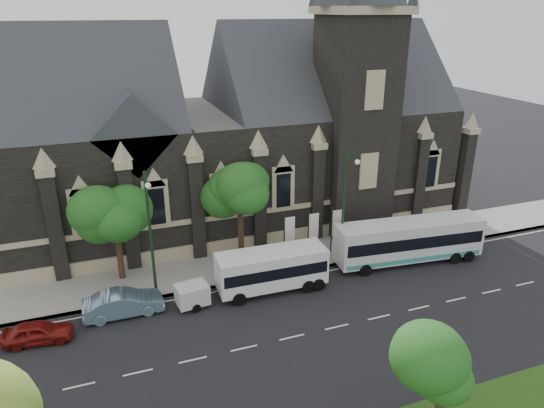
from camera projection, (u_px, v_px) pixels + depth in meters
name	position (u px, v px, depth m)	size (l,w,h in m)	color
ground	(244.00, 348.00, 28.55)	(160.00, 160.00, 0.00)	black
sidewalk	(207.00, 271.00, 36.82)	(80.00, 5.00, 0.15)	#9C968E
museum	(235.00, 132.00, 43.56)	(40.00, 17.70, 29.90)	black
tree_park_east	(447.00, 360.00, 20.67)	(3.40, 3.40, 6.28)	black
tree_walk_right	(242.00, 188.00, 36.78)	(4.08, 4.08, 7.80)	black
tree_walk_left	(116.00, 205.00, 33.93)	(3.91, 3.91, 7.64)	black
street_lamp_near	(345.00, 203.00, 36.04)	(0.36, 1.88, 9.00)	black
street_lamp_mid	(150.00, 230.00, 31.59)	(0.36, 1.88, 9.00)	black
banner_flag_left	(288.00, 233.00, 37.53)	(0.90, 0.10, 4.00)	black
banner_flag_center	(312.00, 230.00, 38.17)	(0.90, 0.10, 4.00)	black
banner_flag_right	(335.00, 226.00, 38.80)	(0.90, 0.10, 4.00)	black
tour_coach	(409.00, 240.00, 37.67)	(11.71, 3.59, 3.36)	silver
shuttle_bus	(272.00, 268.00, 33.94)	(7.64, 2.80, 2.93)	white
box_trailer	(192.00, 294.00, 32.26)	(3.03, 1.79, 1.58)	silver
sedan	(123.00, 303.00, 31.43)	(1.74, 4.99, 1.64)	#7191A4
car_far_red	(38.00, 332.00, 28.88)	(1.58, 3.92, 1.34)	maroon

